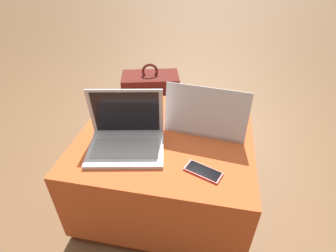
% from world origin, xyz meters
% --- Properties ---
extents(ground_plane, '(14.00, 14.00, 0.00)m').
position_xyz_m(ground_plane, '(0.00, 0.00, 0.00)').
color(ground_plane, brown).
extents(ottoman, '(0.82, 0.74, 0.44)m').
position_xyz_m(ottoman, '(0.00, 0.00, 0.22)').
color(ottoman, maroon).
rests_on(ottoman, ground_plane).
extents(laptop_near, '(0.37, 0.30, 0.25)m').
position_xyz_m(laptop_near, '(-0.15, -0.11, 0.49)').
color(laptop_near, silver).
rests_on(laptop_near, ottoman).
extents(laptop_far, '(0.40, 0.27, 0.24)m').
position_xyz_m(laptop_far, '(0.18, 0.09, 0.49)').
color(laptop_far, silver).
rests_on(laptop_far, ottoman).
extents(cell_phone, '(0.16, 0.11, 0.01)m').
position_xyz_m(cell_phone, '(0.20, -0.22, 0.44)').
color(cell_phone, red).
rests_on(cell_phone, ottoman).
extents(backpack, '(0.40, 0.32, 0.58)m').
position_xyz_m(backpack, '(-0.20, 0.52, 0.24)').
color(backpack, '#5B1E19').
rests_on(backpack, ground_plane).
extents(wrist_brace, '(0.20, 0.17, 0.09)m').
position_xyz_m(wrist_brace, '(-0.26, 0.12, 0.48)').
color(wrist_brace, black).
rests_on(wrist_brace, ottoman).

